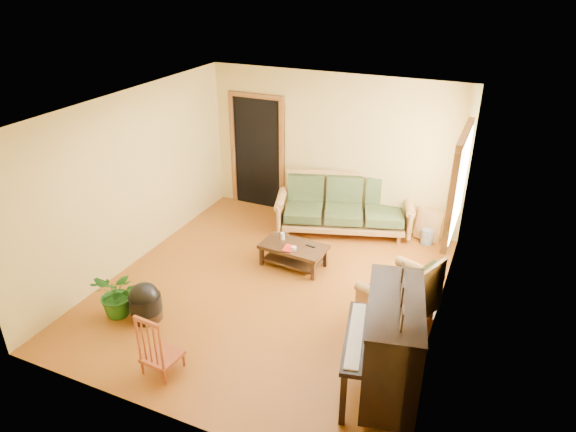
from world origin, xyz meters
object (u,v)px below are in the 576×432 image
at_px(sofa, 344,206).
at_px(ceramic_crock, 427,237).
at_px(armchair, 400,288).
at_px(piano, 392,347).
at_px(coffee_table, 294,255).
at_px(potted_plant, 117,294).
at_px(footstool, 146,306).
at_px(red_chair, 160,342).

bearing_deg(sofa, ceramic_crock, -11.50).
height_order(armchair, ceramic_crock, armchair).
bearing_deg(ceramic_crock, piano, -86.66).
relative_size(coffee_table, piano, 0.75).
bearing_deg(armchair, sofa, 146.80).
bearing_deg(ceramic_crock, potted_plant, -132.87).
bearing_deg(potted_plant, sofa, 60.71).
bearing_deg(potted_plant, piano, 2.25).
bearing_deg(armchair, ceramic_crock, 111.85).
distance_m(armchair, potted_plant, 3.63).
distance_m(coffee_table, armchair, 1.87).
distance_m(coffee_table, ceramic_crock, 2.32).
distance_m(piano, ceramic_crock, 3.49).
xyz_separation_m(sofa, footstool, (-1.56, -3.35, -0.28)).
relative_size(armchair, piano, 0.69).
height_order(piano, footstool, piano).
bearing_deg(sofa, footstool, -132.84).
distance_m(footstool, ceramic_crock, 4.59).
height_order(footstool, potted_plant, potted_plant).
height_order(sofa, red_chair, sofa).
xyz_separation_m(piano, footstool, (-3.17, -0.05, -0.38)).
bearing_deg(coffee_table, footstool, -122.04).
xyz_separation_m(armchair, potted_plant, (-3.34, -1.43, -0.12)).
bearing_deg(footstool, red_chair, -42.00).
xyz_separation_m(coffee_table, footstool, (-1.23, -1.97, 0.02)).
bearing_deg(footstool, potted_plant, -166.28).
xyz_separation_m(coffee_table, red_chair, (-0.46, -2.66, 0.22)).
xyz_separation_m(red_chair, ceramic_crock, (2.20, 4.20, -0.28)).
bearing_deg(ceramic_crock, armchair, -89.85).
distance_m(sofa, coffee_table, 1.45).
distance_m(sofa, ceramic_crock, 1.46).
height_order(armchair, potted_plant, armchair).
xyz_separation_m(piano, potted_plant, (-3.53, -0.14, -0.25)).
bearing_deg(coffee_table, piano, -44.68).
relative_size(armchair, footstool, 2.20).
xyz_separation_m(sofa, piano, (1.61, -3.29, 0.10)).
height_order(piano, red_chair, piano).
bearing_deg(coffee_table, potted_plant, -127.79).
bearing_deg(sofa, coffee_table, -121.33).
bearing_deg(potted_plant, footstool, 13.72).
bearing_deg(coffee_table, sofa, 76.47).
height_order(sofa, piano, piano).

